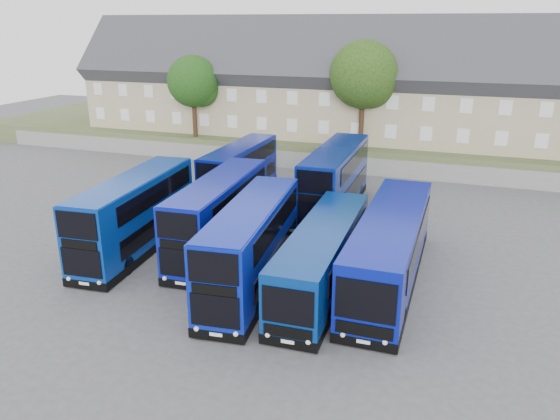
{
  "coord_description": "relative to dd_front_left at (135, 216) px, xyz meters",
  "views": [
    {
      "loc": [
        11.0,
        -21.52,
        12.51
      ],
      "look_at": [
        1.11,
        6.62,
        2.2
      ],
      "focal_mm": 35.0,
      "sensor_mm": 36.0,
      "label": 1
    }
  ],
  "objects": [
    {
      "name": "terrace_row",
      "position": [
        12.44,
        26.74,
        4.51
      ],
      "size": [
        66.0,
        10.4,
        11.2
      ],
      "color": "tan",
      "rests_on": "earth_bank"
    },
    {
      "name": "ground",
      "position": [
        6.43,
        -3.26,
        -2.09
      ],
      "size": [
        120.0,
        120.0,
        0.0
      ],
      "primitive_type": "plane",
      "color": "#4D4D53",
      "rests_on": "ground"
    },
    {
      "name": "coach_east_a",
      "position": [
        11.31,
        -1.05,
        -0.52
      ],
      "size": [
        2.77,
        11.77,
        3.2
      ],
      "rotation": [
        0.0,
        0.0,
        0.03
      ],
      "color": "navy",
      "rests_on": "ground"
    },
    {
      "name": "tree_mid",
      "position": [
        8.58,
        22.34,
        5.98
      ],
      "size": [
        5.76,
        5.76,
        9.18
      ],
      "color": "#382314",
      "rests_on": "earth_bank"
    },
    {
      "name": "retaining_wall",
      "position": [
        6.43,
        20.74,
        -1.34
      ],
      "size": [
        70.0,
        0.4,
        1.5
      ],
      "primitive_type": "cube",
      "color": "slate",
      "rests_on": "ground"
    },
    {
      "name": "dd_front_left",
      "position": [
        0.0,
        0.0,
        0.0
      ],
      "size": [
        3.29,
        10.85,
        4.25
      ],
      "rotation": [
        0.0,
        0.0,
        0.08
      ],
      "color": "navy",
      "rests_on": "ground"
    },
    {
      "name": "dd_front_right",
      "position": [
        7.98,
        -2.11,
        -0.02
      ],
      "size": [
        3.49,
        10.77,
        4.2
      ],
      "rotation": [
        0.0,
        0.0,
        0.1
      ],
      "color": "#091CA5",
      "rests_on": "ground"
    },
    {
      "name": "dd_front_mid",
      "position": [
        4.53,
        1.52,
        -0.03
      ],
      "size": [
        3.07,
        10.68,
        4.19
      ],
      "rotation": [
        0.0,
        0.0,
        0.06
      ],
      "color": "#08159B",
      "rests_on": "ground"
    },
    {
      "name": "dd_rear_right",
      "position": [
        9.03,
        10.56,
        0.07
      ],
      "size": [
        2.68,
        11.1,
        4.4
      ],
      "rotation": [
        0.0,
        0.0,
        0.01
      ],
      "color": "navy",
      "rests_on": "ground"
    },
    {
      "name": "coach_east_b",
      "position": [
        14.3,
        0.66,
        -0.33
      ],
      "size": [
        2.8,
        13.13,
        3.59
      ],
      "rotation": [
        0.0,
        0.0,
        0.0
      ],
      "color": "#081499",
      "rests_on": "ground"
    },
    {
      "name": "tree_west",
      "position": [
        -7.42,
        21.84,
        4.96
      ],
      "size": [
        4.8,
        4.8,
        7.65
      ],
      "color": "#382314",
      "rests_on": "earth_bank"
    },
    {
      "name": "dd_rear_left",
      "position": [
        1.63,
        11.17,
        -0.17
      ],
      "size": [
        2.32,
        9.85,
        3.9
      ],
      "rotation": [
        0.0,
        0.0,
        -0.01
      ],
      "color": "navy",
      "rests_on": "ground"
    },
    {
      "name": "earth_bank",
      "position": [
        6.43,
        30.74,
        -1.09
      ],
      "size": [
        80.0,
        20.0,
        2.0
      ],
      "primitive_type": "cube",
      "color": "#4F5932",
      "rests_on": "ground"
    }
  ]
}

